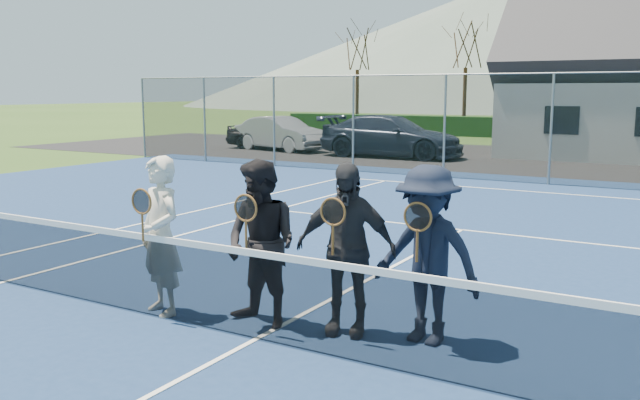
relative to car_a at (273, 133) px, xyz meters
The scene contains 17 objects.
ground 13.14m from the car_a, ahead, with size 220.00×220.00×0.00m, color #2D4A1A.
court_surface 23.41m from the car_a, 55.94° to the right, with size 30.00×30.00×0.02m, color navy.
tarmac_carpark 9.15m from the car_a, ahead, with size 40.00×12.00×0.01m, color black.
hedge_row 18.19m from the car_a, 43.91° to the left, with size 40.00×1.20×1.10m, color black.
hill_west 77.00m from the car_a, 98.94° to the left, with size 110.00×110.00×18.00m, color #53645A.
car_a is the anchor object (origin of this frame).
car_b 0.96m from the car_a, 34.44° to the right, with size 1.53×4.40×1.45m, color #94969C.
car_c 6.19m from the car_a, ahead, with size 2.27×5.57×1.62m, color #1C2438.
court_markings 23.41m from the car_a, 55.94° to the right, with size 11.03×23.83×0.01m.
tennis_net 23.40m from the car_a, 55.94° to the right, with size 11.68×0.08×1.10m.
perimeter_fence 14.39m from the car_a, 24.18° to the right, with size 30.07×0.07×3.02m.
tree_a 14.82m from the car_a, 102.00° to the left, with size 3.20×3.20×7.77m.
tree_b 15.11m from the car_a, 73.22° to the left, with size 3.20×3.20×7.77m.
player_a 22.50m from the car_a, 58.69° to the right, with size 0.76×0.62×1.80m.
player_b 22.95m from the car_a, 55.78° to the right, with size 0.96×0.80×1.80m.
player_c 23.24m from the car_a, 53.63° to the right, with size 1.13×0.69×1.80m.
player_d 23.61m from the car_a, 51.76° to the right, with size 1.24×0.82×1.80m.
Camera 1 is at (3.91, -5.34, 2.53)m, focal length 38.00 mm.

